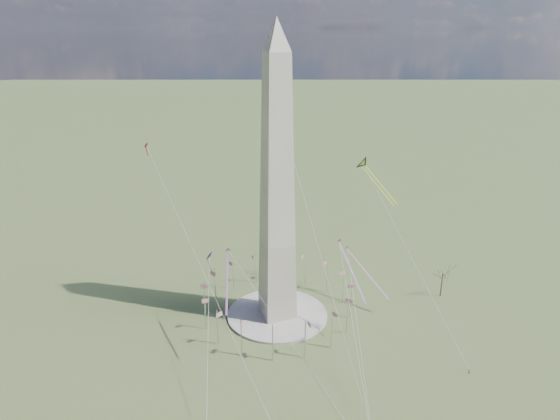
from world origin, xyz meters
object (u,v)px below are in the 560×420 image
object	(u,v)px
person_east	(469,372)
kite_delta_black	(365,166)
washington_monument	(277,189)
tree_near	(443,272)

from	to	relation	value
person_east	kite_delta_black	size ratio (longest dim) A/B	0.08
washington_monument	person_east	size ratio (longest dim) A/B	65.64
washington_monument	kite_delta_black	xyz separation A→B (m)	(38.01, 10.35, 1.68)
washington_monument	tree_near	world-z (taller)	washington_monument
tree_near	kite_delta_black	world-z (taller)	kite_delta_black
washington_monument	tree_near	bearing A→B (deg)	-7.36
washington_monument	kite_delta_black	world-z (taller)	washington_monument
kite_delta_black	washington_monument	bearing A→B (deg)	-5.03
washington_monument	tree_near	size ratio (longest dim) A/B	6.92
tree_near	person_east	size ratio (longest dim) A/B	9.48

